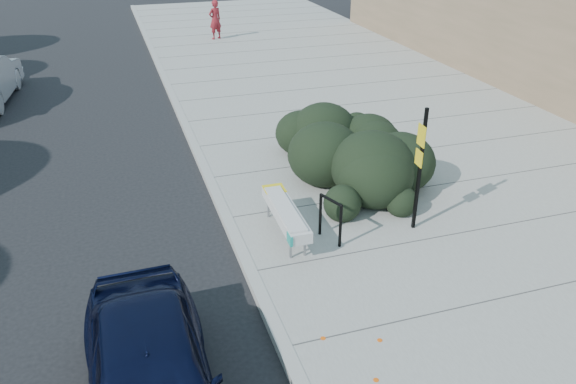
# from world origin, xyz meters

# --- Properties ---
(ground) EXTENTS (120.00, 120.00, 0.00)m
(ground) POSITION_xyz_m (0.00, 0.00, 0.00)
(ground) COLOR black
(ground) RESTS_ON ground
(sidewalk_near) EXTENTS (11.20, 50.00, 0.15)m
(sidewalk_near) POSITION_xyz_m (5.60, 5.00, 0.07)
(sidewalk_near) COLOR gray
(sidewalk_near) RESTS_ON ground
(curb_near) EXTENTS (0.22, 50.00, 0.17)m
(curb_near) POSITION_xyz_m (0.00, 5.00, 0.08)
(curb_near) COLOR #9E9E99
(curb_near) RESTS_ON ground
(bench) EXTENTS (0.48, 2.10, 0.63)m
(bench) POSITION_xyz_m (0.95, 1.00, 0.65)
(bench) COLOR gray
(bench) RESTS_ON sidewalk_near
(bike_rack) EXTENTS (0.26, 0.59, 0.91)m
(bike_rack) POSITION_xyz_m (1.71, 0.56, 0.70)
(bike_rack) COLOR black
(bike_rack) RESTS_ON sidewalk_near
(sign_post) EXTENTS (0.10, 0.29, 2.53)m
(sign_post) POSITION_xyz_m (3.48, 0.48, 1.59)
(sign_post) COLOR black
(sign_post) RESTS_ON sidewalk_near
(hedge) EXTENTS (3.25, 4.92, 1.70)m
(hedge) POSITION_xyz_m (3.31, 3.24, 1.00)
(hedge) COLOR black
(hedge) RESTS_ON sidewalk_near
(sedan_navy) EXTENTS (1.70, 4.14, 1.40)m
(sedan_navy) POSITION_xyz_m (-1.96, -2.57, 0.70)
(sedan_navy) COLOR black
(sedan_navy) RESTS_ON ground
(pedestrian) EXTENTS (0.77, 0.65, 1.78)m
(pedestrian) POSITION_xyz_m (3.14, 18.90, 1.04)
(pedestrian) COLOR maroon
(pedestrian) RESTS_ON sidewalk_near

